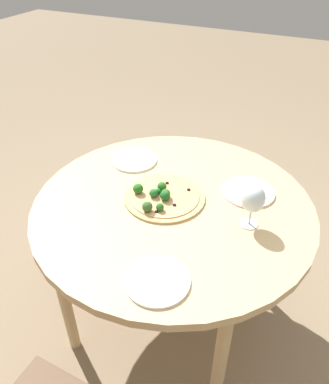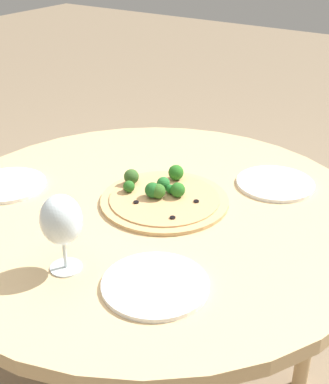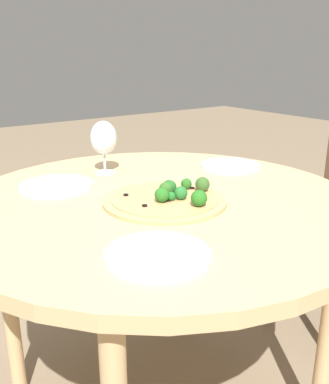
# 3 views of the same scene
# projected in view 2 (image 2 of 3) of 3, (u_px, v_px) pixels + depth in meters

# --- Properties ---
(dining_table) EXTENTS (1.14, 1.14, 0.75)m
(dining_table) POSITION_uv_depth(u_px,v_px,m) (151.00, 230.00, 1.40)
(dining_table) COLOR tan
(dining_table) RESTS_ON ground_plane
(pizza) EXTENTS (0.33, 0.33, 0.06)m
(pizza) POSITION_uv_depth(u_px,v_px,m) (163.00, 196.00, 1.40)
(pizza) COLOR tan
(pizza) RESTS_ON dining_table
(wine_glass) EXTENTS (0.09, 0.09, 0.18)m
(wine_glass) POSITION_uv_depth(u_px,v_px,m) (61.00, 221.00, 1.08)
(wine_glass) COLOR silver
(wine_glass) RESTS_ON dining_table
(plate_near) EXTENTS (0.21, 0.21, 0.01)m
(plate_near) POSITION_uv_depth(u_px,v_px,m) (7.00, 185.00, 1.47)
(plate_near) COLOR white
(plate_near) RESTS_ON dining_table
(plate_far) EXTENTS (0.21, 0.21, 0.01)m
(plate_far) POSITION_uv_depth(u_px,v_px,m) (275.00, 183.00, 1.48)
(plate_far) COLOR white
(plate_far) RESTS_ON dining_table
(plate_side) EXTENTS (0.22, 0.22, 0.01)m
(plate_side) POSITION_uv_depth(u_px,v_px,m) (155.00, 285.00, 1.08)
(plate_side) COLOR white
(plate_side) RESTS_ON dining_table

